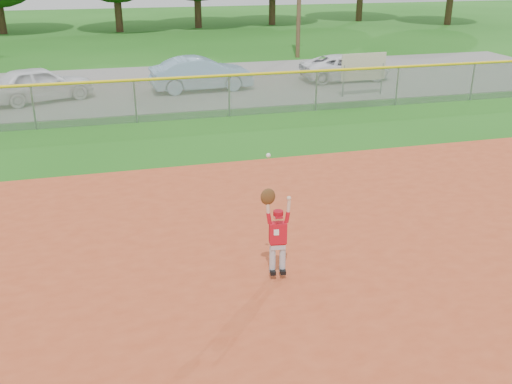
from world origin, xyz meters
TOP-DOWN VIEW (x-y plane):
  - ground at (0.00, 0.00)m, footprint 120.00×120.00m
  - clay_infield at (0.00, -3.00)m, footprint 24.00×16.00m
  - parking_strip at (0.00, 16.00)m, footprint 44.00×10.00m
  - car_white_a at (-3.47, 14.18)m, footprint 4.38×2.96m
  - car_blue at (3.08, 14.51)m, footprint 4.42×1.80m
  - car_white_b at (9.98, 15.02)m, footprint 4.21×1.96m
  - sponsor_sign at (9.40, 11.83)m, footprint 1.99×0.16m
  - outfield_fence at (0.00, 10.00)m, footprint 40.06×0.10m
  - ballplayer at (1.71, -1.33)m, footprint 0.54×0.25m

SIDE VIEW (x-z plane):
  - ground at x=0.00m, z-range 0.00..0.00m
  - parking_strip at x=0.00m, z-range 0.00..0.03m
  - clay_infield at x=0.00m, z-range 0.00..0.04m
  - car_white_b at x=9.98m, z-range 0.03..1.20m
  - car_white_a at x=-3.47m, z-range 0.03..1.41m
  - car_blue at x=3.08m, z-range 0.03..1.46m
  - outfield_fence at x=0.00m, z-range 0.11..1.66m
  - ballplayer at x=1.71m, z-range -0.18..2.08m
  - sponsor_sign at x=9.40m, z-range 0.28..2.05m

